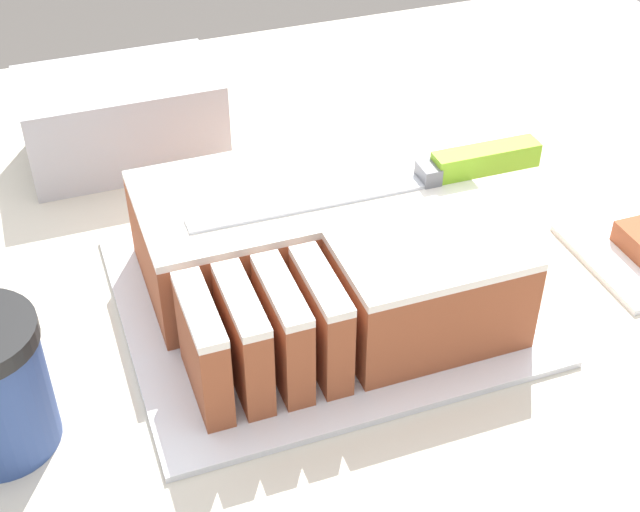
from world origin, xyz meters
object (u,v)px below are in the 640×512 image
at_px(knife, 445,169).
at_px(storage_box, 122,117).
at_px(cake, 324,251).
at_px(cake_board, 320,298).

relative_size(knife, storage_box, 1.54).
xyz_separation_m(cake, storage_box, (-0.12, 0.30, -0.00)).
distance_m(cake, storage_box, 0.32).
distance_m(cake_board, storage_box, 0.33).
relative_size(cake_board, cake, 1.20).
bearing_deg(cake_board, cake, 41.71).
distance_m(cake, knife, 0.13).
height_order(cake, storage_box, storage_box).
bearing_deg(cake, cake_board, -138.29).
bearing_deg(cake, storage_box, 112.07).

